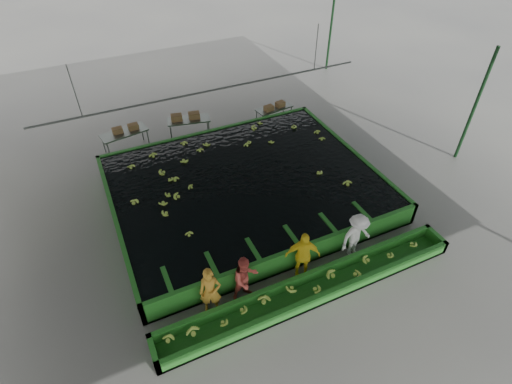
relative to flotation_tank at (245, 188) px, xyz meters
name	(u,v)px	position (x,y,z in m)	size (l,w,h in m)	color
ground	(262,220)	(0.00, -1.50, -0.45)	(80.00, 80.00, 0.00)	#62625C
shed_roof	(263,98)	(0.00, -1.50, 4.55)	(20.00, 22.00, 0.04)	#90929E
shed_posts	(262,166)	(0.00, -1.50, 2.05)	(20.00, 22.00, 5.00)	#163D1C
flotation_tank	(245,188)	(0.00, 0.00, 0.00)	(10.00, 8.00, 0.90)	#237120
tank_water	(245,180)	(0.00, 0.00, 0.40)	(9.70, 7.70, 0.00)	black
sorting_trough	(313,289)	(0.00, -5.10, -0.20)	(10.00, 1.00, 0.50)	#237120
cableway_rail	(210,91)	(0.00, 3.50, 2.55)	(0.08, 0.08, 14.00)	#59605B
rail_hanger_left	(75,92)	(-5.00, 3.50, 3.55)	(0.04, 0.04, 2.00)	#59605B
rail_hanger_right	(316,48)	(5.00, 3.50, 3.55)	(0.04, 0.04, 2.00)	#59605B
worker_a	(210,291)	(-2.99, -4.30, 0.42)	(0.64, 0.42, 1.75)	gold
worker_b	(245,279)	(-1.89, -4.30, 0.40)	(0.83, 0.65, 1.71)	#BE463B
worker_c	(303,256)	(0.05, -4.30, 0.49)	(1.10, 0.46, 1.87)	yellow
worker_d	(356,236)	(2.09, -4.30, 0.44)	(1.15, 0.66, 1.78)	white
packing_table_left	(126,141)	(-3.57, 5.33, 0.02)	(2.05, 0.82, 0.93)	#59605B
packing_table_mid	(189,128)	(-0.60, 5.25, 0.00)	(1.99, 0.79, 0.90)	#59605B
packing_table_right	(274,115)	(3.64, 4.66, -0.03)	(1.85, 0.74, 0.84)	#59605B
box_stack_left	(126,131)	(-3.47, 5.40, 0.48)	(1.15, 0.32, 0.25)	brown
box_stack_mid	(186,119)	(-0.71, 5.31, 0.46)	(1.34, 0.37, 0.29)	brown
box_stack_right	(274,108)	(3.61, 4.57, 0.39)	(1.15, 0.32, 0.25)	brown
floating_bananas	(237,168)	(0.00, 0.80, 0.40)	(8.50, 5.79, 0.12)	#A9D147
trough_bananas	(313,286)	(0.00, -5.10, -0.05)	(8.61, 0.57, 0.11)	#A9D147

